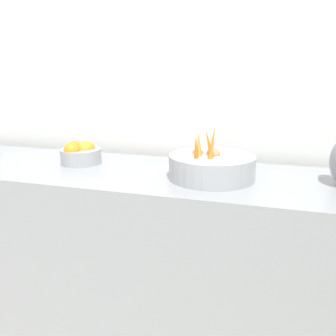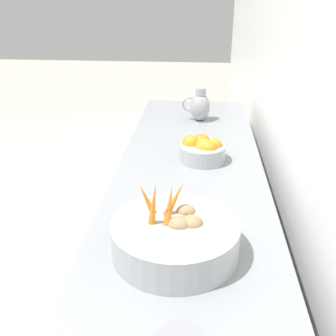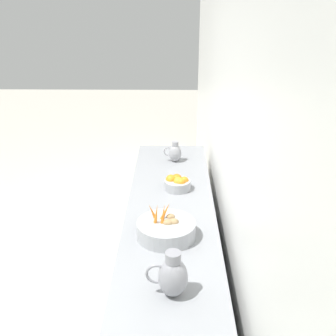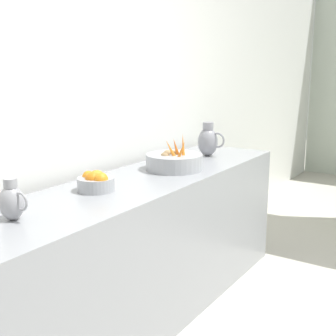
# 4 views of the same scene
# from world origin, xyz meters

# --- Properties ---
(tile_wall_left) EXTENTS (0.10, 8.25, 3.00)m
(tile_wall_left) POSITION_xyz_m (-1.95, 0.43, 1.50)
(tile_wall_left) COLOR white
(tile_wall_left) RESTS_ON ground_plane
(prep_counter) EXTENTS (0.62, 2.61, 0.88)m
(prep_counter) POSITION_xyz_m (-1.53, -0.07, 0.44)
(prep_counter) COLOR gray
(prep_counter) RESTS_ON ground_plane
(vegetable_colander) EXTENTS (0.37, 0.37, 0.24)m
(vegetable_colander) POSITION_xyz_m (-1.50, 0.26, 0.93)
(vegetable_colander) COLOR #9EA0A5
(vegetable_colander) RESTS_ON prep_counter
(orange_bowl) EXTENTS (0.20, 0.20, 0.11)m
(orange_bowl) POSITION_xyz_m (-1.58, -0.41, 0.93)
(orange_bowl) COLOR #9EA0A5
(orange_bowl) RESTS_ON prep_counter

